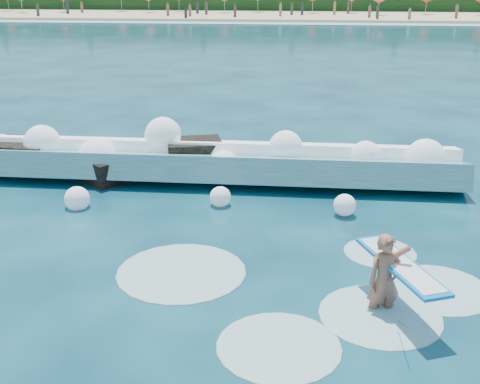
{
  "coord_description": "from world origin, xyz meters",
  "views": [
    {
      "loc": [
        2.89,
        -11.62,
        6.25
      ],
      "look_at": [
        1.5,
        2.0,
        1.2
      ],
      "focal_mm": 45.0,
      "sensor_mm": 36.0,
      "label": 1
    }
  ],
  "objects": [
    {
      "name": "ground",
      "position": [
        0.0,
        0.0,
        0.0
      ],
      "size": [
        200.0,
        200.0,
        0.0
      ],
      "primitive_type": "plane",
      "color": "#062337",
      "rests_on": "ground"
    },
    {
      "name": "beach",
      "position": [
        0.0,
        78.0,
        0.2
      ],
      "size": [
        140.0,
        20.0,
        0.4
      ],
      "primitive_type": "cube",
      "color": "tan",
      "rests_on": "ground"
    },
    {
      "name": "wet_band",
      "position": [
        0.0,
        67.0,
        0.04
      ],
      "size": [
        140.0,
        5.0,
        0.08
      ],
      "primitive_type": "cube",
      "color": "silver",
      "rests_on": "ground"
    },
    {
      "name": "breaking_wave",
      "position": [
        -0.15,
        6.45,
        0.48
      ],
      "size": [
        16.07,
        2.59,
        1.39
      ],
      "color": "teal",
      "rests_on": "ground"
    },
    {
      "name": "rock_cluster",
      "position": [
        -3.6,
        6.67,
        0.39
      ],
      "size": [
        7.88,
        3.09,
        1.23
      ],
      "color": "black",
      "rests_on": "ground"
    },
    {
      "name": "surfer_with_board",
      "position": [
        4.69,
        -1.11,
        0.71
      ],
      "size": [
        1.53,
        3.03,
        1.92
      ],
      "color": "#955A45",
      "rests_on": "ground"
    },
    {
      "name": "wave_spray",
      "position": [
        -0.41,
        6.24,
        0.86
      ],
      "size": [
        15.22,
        4.44,
        1.92
      ],
      "color": "white",
      "rests_on": "ground"
    },
    {
      "name": "surf_foam",
      "position": [
        3.22,
        -0.72,
        0.0
      ],
      "size": [
        9.42,
        6.02,
        0.15
      ],
      "color": "silver",
      "rests_on": "ground"
    },
    {
      "name": "beach_umbrellas",
      "position": [
        0.06,
        80.28,
        2.25
      ],
      "size": [
        111.09,
        6.81,
        0.5
      ],
      "color": "#D53E55",
      "rests_on": "ground"
    },
    {
      "name": "beachgoers",
      "position": [
        -5.94,
        73.78,
        1.11
      ],
      "size": [
        106.42,
        10.19,
        1.93
      ],
      "color": "#3F332D",
      "rests_on": "ground"
    }
  ]
}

